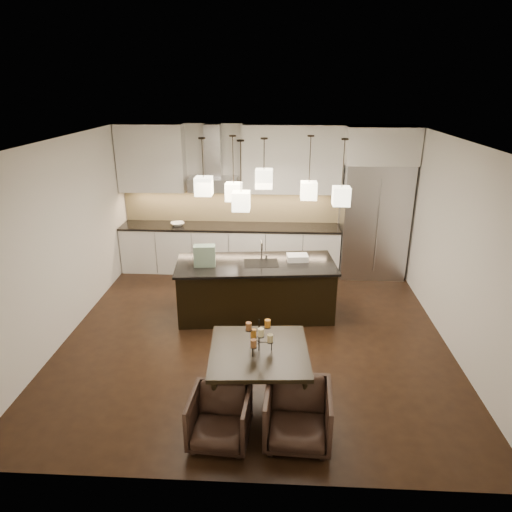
# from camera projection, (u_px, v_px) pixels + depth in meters

# --- Properties ---
(floor) EXTENTS (5.50, 5.50, 0.02)m
(floor) POSITION_uv_depth(u_px,v_px,m) (255.00, 333.00, 6.84)
(floor) COLOR black
(floor) RESTS_ON ground
(ceiling) EXTENTS (5.50, 5.50, 0.02)m
(ceiling) POSITION_uv_depth(u_px,v_px,m) (255.00, 140.00, 5.83)
(ceiling) COLOR white
(ceiling) RESTS_ON wall_back
(wall_back) EXTENTS (5.50, 0.02, 2.80)m
(wall_back) POSITION_uv_depth(u_px,v_px,m) (263.00, 198.00, 8.91)
(wall_back) COLOR silver
(wall_back) RESTS_ON ground
(wall_front) EXTENTS (5.50, 0.02, 2.80)m
(wall_front) POSITION_uv_depth(u_px,v_px,m) (237.00, 355.00, 3.76)
(wall_front) COLOR silver
(wall_front) RESTS_ON ground
(wall_left) EXTENTS (0.02, 5.50, 2.80)m
(wall_left) POSITION_uv_depth(u_px,v_px,m) (61.00, 241.00, 6.47)
(wall_left) COLOR silver
(wall_left) RESTS_ON ground
(wall_right) EXTENTS (0.02, 5.50, 2.80)m
(wall_right) POSITION_uv_depth(u_px,v_px,m) (458.00, 248.00, 6.20)
(wall_right) COLOR silver
(wall_right) RESTS_ON ground
(refrigerator) EXTENTS (1.20, 0.72, 2.15)m
(refrigerator) POSITION_uv_depth(u_px,v_px,m) (373.00, 221.00, 8.57)
(refrigerator) COLOR #B7B7BA
(refrigerator) RESTS_ON floor
(fridge_panel) EXTENTS (1.26, 0.72, 0.65)m
(fridge_panel) POSITION_uv_depth(u_px,v_px,m) (381.00, 145.00, 8.07)
(fridge_panel) COLOR silver
(fridge_panel) RESTS_ON refrigerator
(lower_cabinets) EXTENTS (4.21, 0.62, 0.88)m
(lower_cabinets) POSITION_uv_depth(u_px,v_px,m) (230.00, 249.00, 8.97)
(lower_cabinets) COLOR silver
(lower_cabinets) RESTS_ON floor
(countertop) EXTENTS (4.21, 0.66, 0.04)m
(countertop) POSITION_uv_depth(u_px,v_px,m) (230.00, 227.00, 8.81)
(countertop) COLOR black
(countertop) RESTS_ON lower_cabinets
(backsplash) EXTENTS (4.21, 0.02, 0.63)m
(backsplash) POSITION_uv_depth(u_px,v_px,m) (231.00, 206.00, 8.97)
(backsplash) COLOR #D0BB82
(backsplash) RESTS_ON countertop
(upper_cab_left) EXTENTS (1.25, 0.35, 1.25)m
(upper_cab_left) POSITION_uv_depth(u_px,v_px,m) (151.00, 158.00, 8.56)
(upper_cab_left) COLOR silver
(upper_cab_left) RESTS_ON wall_back
(upper_cab_right) EXTENTS (1.85, 0.35, 1.25)m
(upper_cab_right) POSITION_uv_depth(u_px,v_px,m) (293.00, 159.00, 8.43)
(upper_cab_right) COLOR silver
(upper_cab_right) RESTS_ON wall_back
(hood_canopy) EXTENTS (0.90, 0.52, 0.24)m
(hood_canopy) POSITION_uv_depth(u_px,v_px,m) (213.00, 184.00, 8.58)
(hood_canopy) COLOR #B7B7BA
(hood_canopy) RESTS_ON wall_back
(hood_chimney) EXTENTS (0.30, 0.28, 0.96)m
(hood_chimney) POSITION_uv_depth(u_px,v_px,m) (213.00, 151.00, 8.47)
(hood_chimney) COLOR #B7B7BA
(hood_chimney) RESTS_ON hood_canopy
(fruit_bowl) EXTENTS (0.33, 0.33, 0.06)m
(fruit_bowl) POSITION_uv_depth(u_px,v_px,m) (178.00, 224.00, 8.80)
(fruit_bowl) COLOR silver
(fruit_bowl) RESTS_ON countertop
(island_body) EXTENTS (2.47, 1.19, 0.84)m
(island_body) POSITION_uv_depth(u_px,v_px,m) (256.00, 290.00, 7.25)
(island_body) COLOR black
(island_body) RESTS_ON floor
(island_top) EXTENTS (2.56, 1.28, 0.04)m
(island_top) POSITION_uv_depth(u_px,v_px,m) (256.00, 264.00, 7.10)
(island_top) COLOR black
(island_top) RESTS_ON island_body
(faucet) EXTENTS (0.12, 0.24, 0.36)m
(faucet) POSITION_uv_depth(u_px,v_px,m) (261.00, 250.00, 7.12)
(faucet) COLOR silver
(faucet) RESTS_ON island_top
(tote_bag) EXTENTS (0.34, 0.20, 0.32)m
(tote_bag) POSITION_uv_depth(u_px,v_px,m) (205.00, 256.00, 6.93)
(tote_bag) COLOR #12442B
(tote_bag) RESTS_ON island_top
(food_container) EXTENTS (0.35, 0.26, 0.10)m
(food_container) POSITION_uv_depth(u_px,v_px,m) (297.00, 258.00, 7.17)
(food_container) COLOR silver
(food_container) RESTS_ON island_top
(dining_table) EXTENTS (1.18, 1.18, 0.67)m
(dining_table) POSITION_uv_depth(u_px,v_px,m) (259.00, 375.00, 5.28)
(dining_table) COLOR black
(dining_table) RESTS_ON floor
(candelabra) EXTENTS (0.34, 0.34, 0.39)m
(candelabra) POSITION_uv_depth(u_px,v_px,m) (259.00, 335.00, 5.09)
(candelabra) COLOR black
(candelabra) RESTS_ON dining_table
(candle_a) EXTENTS (0.07, 0.07, 0.09)m
(candle_a) POSITION_uv_depth(u_px,v_px,m) (270.00, 338.00, 5.10)
(candle_a) COLOR beige
(candle_a) RESTS_ON candelabra
(candle_b) EXTENTS (0.07, 0.07, 0.09)m
(candle_b) POSITION_uv_depth(u_px,v_px,m) (253.00, 333.00, 5.20)
(candle_b) COLOR orange
(candle_b) RESTS_ON candelabra
(candle_c) EXTENTS (0.07, 0.07, 0.09)m
(candle_c) POSITION_uv_depth(u_px,v_px,m) (254.00, 343.00, 5.00)
(candle_c) COLOR #935A30
(candle_c) RESTS_ON candelabra
(candle_d) EXTENTS (0.07, 0.07, 0.09)m
(candle_d) POSITION_uv_depth(u_px,v_px,m) (268.00, 323.00, 5.13)
(candle_d) COLOR orange
(candle_d) RESTS_ON candelabra
(candle_e) EXTENTS (0.07, 0.07, 0.09)m
(candle_e) POSITION_uv_depth(u_px,v_px,m) (249.00, 326.00, 5.07)
(candle_e) COLOR #935A30
(candle_e) RESTS_ON candelabra
(candle_f) EXTENTS (0.07, 0.07, 0.09)m
(candle_f) POSITION_uv_depth(u_px,v_px,m) (261.00, 332.00, 4.94)
(candle_f) COLOR beige
(candle_f) RESTS_ON candelabra
(armchair_left) EXTENTS (0.65, 0.66, 0.57)m
(armchair_left) POSITION_uv_depth(u_px,v_px,m) (220.00, 418.00, 4.67)
(armchair_left) COLOR black
(armchair_left) RESTS_ON floor
(armchair_right) EXTENTS (0.71, 0.72, 0.63)m
(armchair_right) POSITION_uv_depth(u_px,v_px,m) (298.00, 415.00, 4.66)
(armchair_right) COLOR black
(armchair_right) RESTS_ON floor
(pendant_a) EXTENTS (0.24, 0.24, 0.26)m
(pendant_a) POSITION_uv_depth(u_px,v_px,m) (204.00, 186.00, 6.49)
(pendant_a) COLOR #F7ECBF
(pendant_a) RESTS_ON ceiling
(pendant_b) EXTENTS (0.24, 0.24, 0.26)m
(pendant_b) POSITION_uv_depth(u_px,v_px,m) (234.00, 192.00, 6.82)
(pendant_b) COLOR #F7ECBF
(pendant_b) RESTS_ON ceiling
(pendant_c) EXTENTS (0.24, 0.24, 0.26)m
(pendant_c) POSITION_uv_depth(u_px,v_px,m) (264.00, 179.00, 6.42)
(pendant_c) COLOR #F7ECBF
(pendant_c) RESTS_ON ceiling
(pendant_d) EXTENTS (0.24, 0.24, 0.26)m
(pendant_d) POSITION_uv_depth(u_px,v_px,m) (309.00, 191.00, 6.82)
(pendant_d) COLOR #F7ECBF
(pendant_d) RESTS_ON ceiling
(pendant_e) EXTENTS (0.24, 0.24, 0.26)m
(pendant_e) POSITION_uv_depth(u_px,v_px,m) (341.00, 196.00, 6.43)
(pendant_e) COLOR #F7ECBF
(pendant_e) RESTS_ON ceiling
(pendant_f) EXTENTS (0.24, 0.24, 0.26)m
(pendant_f) POSITION_uv_depth(u_px,v_px,m) (241.00, 201.00, 6.28)
(pendant_f) COLOR #F7ECBF
(pendant_f) RESTS_ON ceiling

